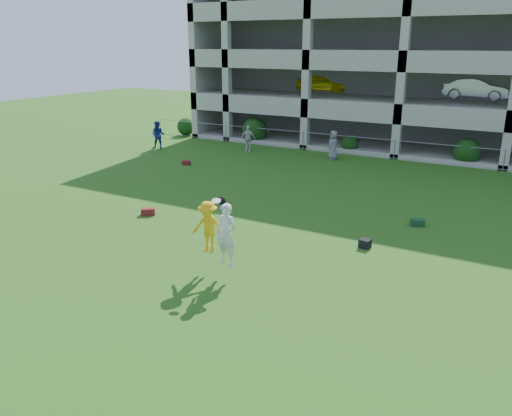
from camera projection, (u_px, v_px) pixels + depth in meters
The scene contains 13 objects.
ground at pixel (225, 285), 14.47m from camera, with size 100.00×100.00×0.00m, color #235114.
bystander_a at pixel (158, 135), 32.95m from camera, with size 0.89×0.69×1.83m, color navy.
bystander_b at pixel (248, 138), 32.19m from camera, with size 0.98×0.41×1.68m, color silver.
bystander_c at pixel (333, 145), 29.91m from camera, with size 0.85×0.56×1.75m, color slate.
bag_red_a at pixel (148, 212), 20.38m from camera, with size 0.55×0.30×0.28m, color #5D1F0F.
bag_black_b at pixel (221, 201), 21.90m from camera, with size 0.40×0.25×0.22m, color black.
bag_green_c at pixel (418, 223), 19.17m from camera, with size 0.50×0.35×0.26m, color #143718.
crate_d at pixel (365, 243), 17.12m from camera, with size 0.35×0.35×0.30m, color black.
bag_red_f at pixel (186, 163), 28.82m from camera, with size 0.45×0.28×0.24m, color #530E1E.
frisbee_contest at pixel (214, 230), 14.89m from camera, with size 1.69×0.83×1.93m.
parking_garage at pixel (432, 53), 35.56m from camera, with size 30.00×14.00×12.00m.
fence at pixel (394, 149), 30.04m from camera, with size 36.06×0.06×1.20m.
shrub_row at pixel (480, 139), 28.22m from camera, with size 34.38×2.52×3.50m.
Camera 1 is at (7.11, -10.95, 6.68)m, focal length 35.00 mm.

